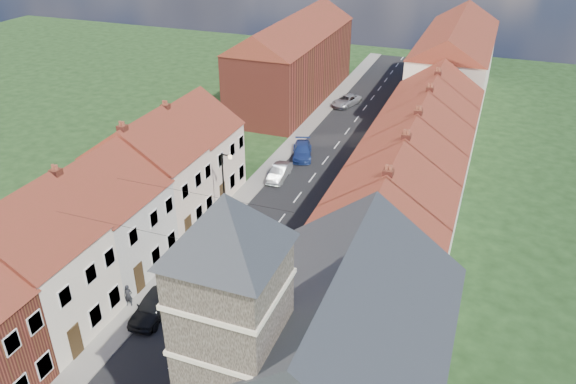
% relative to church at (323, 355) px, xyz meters
% --- Properties ---
extents(road, '(7.00, 90.00, 0.02)m').
position_rel_church_xyz_m(road, '(-9.36, 26.68, -5.87)').
color(road, black).
rests_on(road, ground).
extents(pavement_left, '(1.80, 90.00, 0.12)m').
position_rel_church_xyz_m(pavement_left, '(-13.76, 26.68, -5.82)').
color(pavement_left, gray).
rests_on(pavement_left, ground).
extents(pavement_right, '(1.80, 90.00, 0.12)m').
position_rel_church_xyz_m(pavement_right, '(-4.96, 26.68, -5.82)').
color(pavement_right, gray).
rests_on(pavement_right, ground).
extents(church, '(11.25, 14.25, 15.20)m').
position_rel_church_xyz_m(church, '(0.00, 0.00, 0.00)').
color(church, '#2A231D').
rests_on(church, ground).
extents(cottage_r_tudor, '(8.30, 5.20, 9.00)m').
position_rel_church_xyz_m(cottage_r_tudor, '(-0.09, 9.37, -1.41)').
color(cottage_r_tudor, beige).
rests_on(cottage_r_tudor, ground).
extents(cottage_r_white_near, '(8.30, 6.00, 9.00)m').
position_rel_church_xyz_m(cottage_r_white_near, '(-0.06, 14.77, -1.40)').
color(cottage_r_white_near, silver).
rests_on(cottage_r_white_near, ground).
extents(cottage_r_cream_mid, '(8.30, 5.20, 9.00)m').
position_rel_church_xyz_m(cottage_r_cream_mid, '(-0.06, 20.17, -1.40)').
color(cottage_r_cream_mid, beige).
rests_on(cottage_r_cream_mid, ground).
extents(cottage_r_pink, '(8.30, 6.00, 9.00)m').
position_rel_church_xyz_m(cottage_r_pink, '(-0.06, 25.57, -1.40)').
color(cottage_r_pink, silver).
rests_on(cottage_r_pink, ground).
extents(cottage_r_white_far, '(8.30, 5.20, 9.00)m').
position_rel_church_xyz_m(cottage_r_white_far, '(-0.06, 30.97, -1.40)').
color(cottage_r_white_far, '#FFE8C9').
rests_on(cottage_r_white_far, ground).
extents(cottage_r_cream_far, '(8.30, 6.00, 9.00)m').
position_rel_church_xyz_m(cottage_r_cream_far, '(-0.06, 36.37, -1.40)').
color(cottage_r_cream_far, beige).
rests_on(cottage_r_cream_far, ground).
extents(cottage_l_cream, '(8.30, 6.30, 9.10)m').
position_rel_church_xyz_m(cottage_l_cream, '(-18.66, 2.22, -1.35)').
color(cottage_l_cream, beige).
rests_on(cottage_l_cream, ground).
extents(cottage_l_white, '(8.30, 6.90, 8.80)m').
position_rel_church_xyz_m(cottage_l_white, '(-18.66, 8.62, -1.51)').
color(cottage_l_white, silver).
rests_on(cottage_l_white, ground).
extents(cottage_l_brick_mid, '(8.30, 5.70, 9.10)m').
position_rel_church_xyz_m(cottage_l_brick_mid, '(-18.66, 14.72, -1.35)').
color(cottage_l_brick_mid, '#FFE8C9').
rests_on(cottage_l_brick_mid, ground).
extents(cottage_l_pink, '(8.30, 6.30, 8.80)m').
position_rel_church_xyz_m(cottage_l_pink, '(-18.66, 20.52, -1.51)').
color(cottage_l_pink, '#FFE8C9').
rests_on(cottage_l_pink, ground).
extents(block_right_far, '(8.30, 24.20, 10.50)m').
position_rel_church_xyz_m(block_right_far, '(-0.06, 51.68, -0.58)').
color(block_right_far, beige).
rests_on(block_right_far, ground).
extents(block_left_far, '(8.30, 24.20, 10.50)m').
position_rel_church_xyz_m(block_left_far, '(-18.66, 46.68, -0.58)').
color(block_left_far, maroon).
rests_on(block_left_far, ground).
extents(lamppost, '(0.88, 0.15, 6.00)m').
position_rel_church_xyz_m(lamppost, '(-13.17, 16.68, -2.34)').
color(lamppost, black).
rests_on(lamppost, pavement_left).
extents(car_near, '(2.07, 4.47, 1.48)m').
position_rel_church_xyz_m(car_near, '(-12.56, 5.35, -5.14)').
color(car_near, black).
rests_on(car_near, ground).
extents(car_mid, '(1.57, 3.97, 1.29)m').
position_rel_church_xyz_m(car_mid, '(-12.14, 25.45, -5.23)').
color(car_mid, '#9DA1A4').
rests_on(car_mid, ground).
extents(car_far, '(3.11, 4.79, 1.29)m').
position_rel_church_xyz_m(car_far, '(-11.78, 30.68, -5.23)').
color(car_far, navy).
rests_on(car_far, ground).
extents(car_distant, '(3.38, 4.93, 1.25)m').
position_rel_church_xyz_m(car_distant, '(-11.72, 46.68, -5.25)').
color(car_distant, '#A6A7AE').
rests_on(car_distant, ground).
extents(pedestrian_left, '(0.64, 0.51, 1.51)m').
position_rel_church_xyz_m(pedestrian_left, '(-14.46, 5.40, -5.00)').
color(pedestrian_left, black).
rests_on(pedestrian_left, pavement_left).
extents(pedestrian_right, '(0.89, 0.72, 1.72)m').
position_rel_church_xyz_m(pedestrian_right, '(-4.26, 14.17, -4.90)').
color(pedestrian_right, '#2A2522').
rests_on(pedestrian_right, pavement_right).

